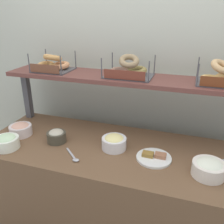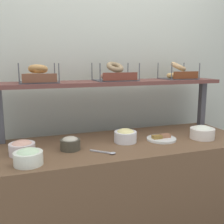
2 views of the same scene
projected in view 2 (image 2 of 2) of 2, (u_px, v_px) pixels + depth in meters
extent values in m
cube|color=beige|center=(103.00, 88.00, 2.41)|extent=(3.05, 0.06, 2.40)
cube|color=brown|center=(126.00, 195.00, 2.04)|extent=(1.85, 0.70, 0.85)
cube|color=#4C4C51|center=(0.00, 116.00, 1.90)|extent=(0.05, 0.05, 0.40)
cube|color=#4C4C51|center=(202.00, 104.00, 2.46)|extent=(0.05, 0.05, 0.40)
cube|color=brown|center=(114.00, 83.00, 2.14)|extent=(1.81, 0.32, 0.03)
cylinder|color=white|center=(126.00, 137.00, 1.95)|extent=(0.17, 0.17, 0.08)
ellipsoid|color=#F9EB93|center=(126.00, 133.00, 1.94)|extent=(0.13, 0.13, 0.06)
cylinder|color=#454133|center=(70.00, 144.00, 1.78)|extent=(0.13, 0.13, 0.07)
ellipsoid|color=#BFB59B|center=(70.00, 140.00, 1.78)|extent=(0.11, 0.11, 0.05)
cylinder|color=white|center=(202.00, 133.00, 2.04)|extent=(0.18, 0.18, 0.08)
ellipsoid|color=white|center=(202.00, 129.00, 2.04)|extent=(0.14, 0.14, 0.06)
cylinder|color=silver|center=(22.00, 149.00, 1.69)|extent=(0.16, 0.16, 0.07)
ellipsoid|color=#E4A98F|center=(22.00, 144.00, 1.68)|extent=(0.13, 0.13, 0.05)
cylinder|color=white|center=(28.00, 158.00, 1.52)|extent=(0.17, 0.17, 0.08)
ellipsoid|color=#CBEDBA|center=(28.00, 153.00, 1.52)|extent=(0.13, 0.13, 0.05)
cylinder|color=white|center=(161.00, 139.00, 2.01)|extent=(0.22, 0.22, 0.01)
cube|color=olive|center=(157.00, 137.00, 1.99)|extent=(0.07, 0.05, 0.02)
cube|color=#9F6747|center=(165.00, 136.00, 2.03)|extent=(0.07, 0.05, 0.02)
cube|color=#B7B7BC|center=(100.00, 152.00, 1.73)|extent=(0.11, 0.10, 0.01)
ellipsoid|color=#B7B7BC|center=(112.00, 153.00, 1.70)|extent=(0.04, 0.03, 0.01)
cube|color=#B7B7BC|center=(197.00, 132.00, 2.22)|extent=(0.11, 0.10, 0.01)
ellipsoid|color=#B7B7BC|center=(199.00, 129.00, 2.29)|extent=(0.04, 0.03, 0.01)
cube|color=#4C4C51|center=(39.00, 82.00, 1.94)|extent=(0.28, 0.24, 0.01)
cylinder|color=#4C4C51|center=(19.00, 74.00, 1.78)|extent=(0.01, 0.01, 0.14)
cylinder|color=#4C4C51|center=(59.00, 73.00, 1.86)|extent=(0.01, 0.01, 0.14)
cylinder|color=#4C4C51|center=(19.00, 73.00, 1.99)|extent=(0.01, 0.01, 0.14)
cylinder|color=#4C4C51|center=(55.00, 72.00, 2.08)|extent=(0.01, 0.01, 0.14)
cube|color=brown|center=(40.00, 78.00, 1.82)|extent=(0.23, 0.01, 0.06)
torus|color=tan|center=(32.00, 78.00, 1.89)|extent=(0.16, 0.17, 0.06)
torus|color=tan|center=(44.00, 77.00, 1.98)|extent=(0.20, 0.20, 0.05)
torus|color=tan|center=(38.00, 69.00, 1.92)|extent=(0.17, 0.18, 0.08)
cube|color=#4C4C51|center=(115.00, 80.00, 2.14)|extent=(0.33, 0.24, 0.01)
cylinder|color=#4C4C51|center=(100.00, 73.00, 1.97)|extent=(0.01, 0.01, 0.14)
cylinder|color=#4C4C51|center=(139.00, 72.00, 2.07)|extent=(0.01, 0.01, 0.14)
cylinder|color=#4C4C51|center=(92.00, 72.00, 2.18)|extent=(0.01, 0.01, 0.14)
cylinder|color=#4C4C51|center=(128.00, 71.00, 2.29)|extent=(0.01, 0.01, 0.14)
cube|color=brown|center=(120.00, 76.00, 2.02)|extent=(0.28, 0.01, 0.06)
torus|color=#926B58|center=(109.00, 77.00, 2.09)|extent=(0.20, 0.20, 0.05)
torus|color=olive|center=(119.00, 76.00, 2.18)|extent=(0.19, 0.20, 0.06)
torus|color=#967C58|center=(115.00, 67.00, 2.12)|extent=(0.18, 0.18, 0.10)
cube|color=#4C4C51|center=(178.00, 79.00, 2.34)|extent=(0.28, 0.24, 0.01)
cylinder|color=#4C4C51|center=(172.00, 72.00, 2.18)|extent=(0.01, 0.01, 0.14)
cylinder|color=#4C4C51|center=(199.00, 71.00, 2.27)|extent=(0.01, 0.01, 0.14)
cylinder|color=#4C4C51|center=(158.00, 71.00, 2.39)|extent=(0.01, 0.01, 0.14)
cylinder|color=#4C4C51|center=(184.00, 70.00, 2.48)|extent=(0.01, 0.01, 0.14)
cube|color=brown|center=(186.00, 75.00, 2.22)|extent=(0.24, 0.01, 0.06)
torus|color=#DBAF63|center=(175.00, 76.00, 2.29)|extent=(0.18, 0.19, 0.05)
torus|color=tan|center=(180.00, 74.00, 2.38)|extent=(0.20, 0.20, 0.06)
torus|color=tan|center=(178.00, 67.00, 2.32)|extent=(0.20, 0.20, 0.10)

